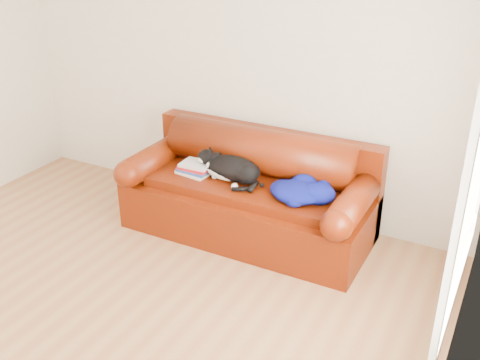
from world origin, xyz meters
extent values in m
plane|color=brown|center=(0.00, 0.00, 0.00)|extent=(4.50, 4.50, 0.00)
cube|color=beige|center=(0.00, 2.00, 1.30)|extent=(4.50, 0.02, 2.60)
cube|color=beige|center=(2.25, 0.00, 1.30)|extent=(0.02, 4.00, 2.60)
cube|color=white|center=(2.23, 0.30, 1.50)|extent=(0.01, 1.10, 1.30)
cube|color=white|center=(2.23, 0.30, 1.50)|extent=(0.03, 1.30, 1.50)
cube|color=#3C0E02|center=(0.43, 1.50, 0.21)|extent=(2.10, 0.90, 0.42)
cube|color=#3C0E02|center=(0.43, 1.45, 0.45)|extent=(1.66, 0.62, 0.10)
cylinder|color=black|center=(-0.50, 1.17, 0.03)|extent=(0.06, 0.06, 0.05)
cylinder|color=black|center=(1.36, 1.17, 0.03)|extent=(0.06, 0.06, 0.05)
cylinder|color=black|center=(-0.50, 1.83, 0.03)|extent=(0.06, 0.06, 0.05)
cylinder|color=black|center=(1.36, 1.83, 0.03)|extent=(0.06, 0.06, 0.05)
cube|color=#3C0E02|center=(0.43, 1.86, 0.42)|extent=(2.10, 0.18, 0.85)
cylinder|color=#3C0E02|center=(0.43, 1.75, 0.68)|extent=(1.70, 0.40, 0.40)
cylinder|color=#3C0E02|center=(-0.50, 1.50, 0.54)|extent=(0.24, 0.88, 0.24)
sphere|color=#3C0E02|center=(-0.50, 1.06, 0.54)|extent=(0.24, 0.24, 0.24)
cylinder|color=#3C0E02|center=(1.36, 1.50, 0.54)|extent=(0.24, 0.88, 0.24)
sphere|color=#3C0E02|center=(1.36, 1.06, 0.54)|extent=(0.24, 0.24, 0.24)
cube|color=beige|center=(-0.05, 1.42, 0.51)|extent=(0.31, 0.25, 0.02)
cube|color=white|center=(-0.05, 1.42, 0.51)|extent=(0.29, 0.24, 0.02)
cube|color=#1E49A2|center=(-0.05, 1.42, 0.54)|extent=(0.29, 0.23, 0.02)
cube|color=white|center=(-0.05, 1.42, 0.54)|extent=(0.28, 0.22, 0.02)
cube|color=red|center=(-0.05, 1.42, 0.56)|extent=(0.27, 0.21, 0.02)
cube|color=white|center=(-0.05, 1.42, 0.56)|extent=(0.26, 0.20, 0.02)
cube|color=silver|center=(-0.05, 1.42, 0.59)|extent=(0.27, 0.21, 0.02)
cube|color=white|center=(-0.05, 1.42, 0.59)|extent=(0.25, 0.20, 0.02)
ellipsoid|color=black|center=(0.30, 1.46, 0.60)|extent=(0.56, 0.41, 0.21)
ellipsoid|color=silver|center=(0.26, 1.41, 0.57)|extent=(0.38, 0.25, 0.13)
ellipsoid|color=silver|center=(0.10, 1.48, 0.61)|extent=(0.17, 0.16, 0.13)
ellipsoid|color=black|center=(0.45, 1.42, 0.59)|extent=(0.26, 0.26, 0.18)
ellipsoid|color=black|center=(-0.01, 1.55, 0.67)|extent=(0.18, 0.17, 0.13)
ellipsoid|color=silver|center=(-0.04, 1.51, 0.65)|extent=(0.09, 0.08, 0.05)
sphere|color=#BF7272|center=(-0.05, 1.51, 0.66)|extent=(0.02, 0.02, 0.02)
cone|color=black|center=(-0.01, 1.52, 0.73)|extent=(0.07, 0.06, 0.06)
cone|color=black|center=(0.01, 1.58, 0.73)|extent=(0.07, 0.06, 0.06)
cylinder|color=black|center=(0.54, 1.36, 0.53)|extent=(0.06, 0.18, 0.05)
sphere|color=silver|center=(0.05, 1.48, 0.52)|extent=(0.05, 0.05, 0.05)
sphere|color=silver|center=(0.40, 1.30, 0.52)|extent=(0.05, 0.05, 0.05)
ellipsoid|color=#021149|center=(0.93, 1.39, 0.57)|extent=(0.54, 0.52, 0.14)
ellipsoid|color=#021149|center=(1.09, 1.40, 0.58)|extent=(0.33, 0.31, 0.16)
ellipsoid|color=#021149|center=(0.81, 1.41, 0.55)|extent=(0.35, 0.37, 0.11)
ellipsoid|color=#021149|center=(0.92, 1.52, 0.58)|extent=(0.27, 0.25, 0.16)
ellipsoid|color=#021149|center=(0.94, 1.28, 0.55)|extent=(0.22, 0.23, 0.10)
ellipsoid|color=white|center=(1.03, 1.35, 0.59)|extent=(0.20, 0.14, 0.04)
camera|label=1|loc=(2.37, -2.32, 2.54)|focal=42.00mm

